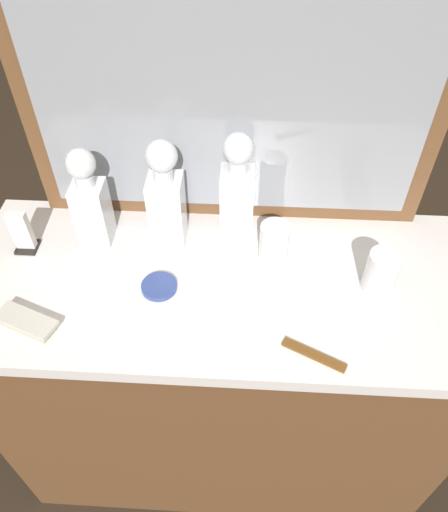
{
  "coord_description": "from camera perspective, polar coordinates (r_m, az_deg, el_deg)",
  "views": [
    {
      "loc": [
        0.04,
        -0.73,
        1.72
      ],
      "look_at": [
        0.0,
        0.0,
        0.95
      ],
      "focal_mm": 34.49,
      "sensor_mm": 36.0,
      "label": 1
    }
  ],
  "objects": [
    {
      "name": "porcelain_dish",
      "position": [
        1.11,
        -7.53,
        -3.51
      ],
      "size": [
        0.08,
        0.08,
        0.01
      ],
      "color": "#33478C",
      "rests_on": "dresser"
    },
    {
      "name": "tortoiseshell_comb",
      "position": [
        1.02,
        10.4,
        -11.2
      ],
      "size": [
        0.13,
        0.08,
        0.01
      ],
      "color": "brown",
      "rests_on": "dresser"
    },
    {
      "name": "crystal_decanter_center",
      "position": [
        1.19,
        -15.16,
        5.64
      ],
      "size": [
        0.07,
        0.07,
        0.25
      ],
      "color": "white",
      "rests_on": "dresser"
    },
    {
      "name": "crystal_decanter_far_left",
      "position": [
        1.18,
        1.53,
        7.35
      ],
      "size": [
        0.08,
        0.08,
        0.27
      ],
      "color": "white",
      "rests_on": "dresser"
    },
    {
      "name": "silver_brush_right",
      "position": [
        1.11,
        -21.89,
        -7.13
      ],
      "size": [
        0.14,
        0.1,
        0.02
      ],
      "color": "#B7A88C",
      "rests_on": "dresser"
    },
    {
      "name": "crystal_decanter_far_right",
      "position": [
        1.15,
        -6.69,
        6.04
      ],
      "size": [
        0.08,
        0.08,
        0.28
      ],
      "color": "white",
      "rests_on": "dresser"
    },
    {
      "name": "crystal_tumbler_far_right",
      "position": [
        1.13,
        17.7,
        -1.75
      ],
      "size": [
        0.07,
        0.07,
        0.1
      ],
      "color": "white",
      "rests_on": "dresser"
    },
    {
      "name": "dresser",
      "position": [
        1.48,
        0.0,
        -13.88
      ],
      "size": [
        1.2,
        0.5,
        0.87
      ],
      "color": "brown",
      "rests_on": "ground_plane"
    },
    {
      "name": "ground_plane",
      "position": [
        1.87,
        0.0,
        -20.52
      ],
      "size": [
        6.0,
        6.0,
        0.0
      ],
      "primitive_type": "plane",
      "color": "#2D2319"
    },
    {
      "name": "crystal_tumbler_center",
      "position": [
        1.15,
        5.84,
        1.49
      ],
      "size": [
        0.07,
        0.07,
        0.09
      ],
      "color": "white",
      "rests_on": "dresser"
    },
    {
      "name": "dresser_mirror",
      "position": [
        1.09,
        0.74,
        18.96
      ],
      "size": [
        0.94,
        0.03,
        0.7
      ],
      "color": "brown",
      "rests_on": "dresser"
    },
    {
      "name": "napkin_holder",
      "position": [
        1.25,
        -22.32,
        2.35
      ],
      "size": [
        0.05,
        0.05,
        0.11
      ],
      "color": "black",
      "rests_on": "dresser"
    }
  ]
}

